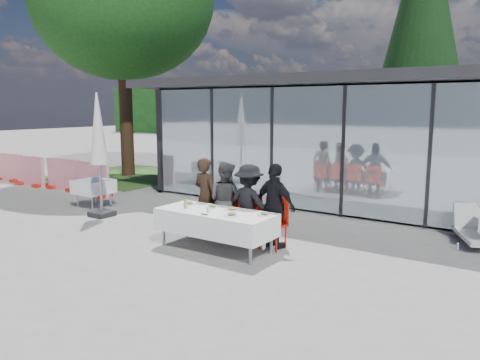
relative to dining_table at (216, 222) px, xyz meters
name	(u,v)px	position (x,y,z in m)	size (l,w,h in m)	color
ground	(204,254)	(-0.02, -0.33, -0.54)	(90.00, 90.00, 0.00)	gray
pavilion	(428,124)	(1.98, 7.83, 1.61)	(14.80, 8.80, 3.44)	gray
treeline	(434,113)	(-2.02, 27.67, 1.66)	(62.50, 2.00, 4.40)	#113812
dining_table	(216,222)	(0.00, 0.00, 0.00)	(2.26, 0.96, 0.75)	white
diner_a	(205,196)	(-0.82, 0.73, 0.28)	(0.59, 0.59, 1.63)	#312116
diner_chair_a	(206,209)	(-0.82, 0.75, 0.00)	(0.44, 0.44, 0.97)	red
diner_b	(226,201)	(-0.29, 0.73, 0.25)	(0.77, 0.77, 1.58)	#454545
diner_chair_b	(226,212)	(-0.29, 0.75, 0.00)	(0.44, 0.44, 0.97)	red
diner_c	(249,204)	(0.27, 0.73, 0.25)	(1.01, 1.01, 1.57)	black
diner_chair_c	(249,216)	(0.27, 0.75, 0.00)	(0.44, 0.44, 0.97)	red
diner_d	(275,206)	(0.86, 0.73, 0.28)	(0.95, 0.95, 1.63)	black
diner_chair_d	(275,220)	(0.86, 0.75, 0.00)	(0.44, 0.44, 0.97)	red
plate_a	(189,204)	(-0.76, 0.14, 0.24)	(0.28, 0.28, 0.07)	white
plate_b	(212,206)	(-0.22, 0.18, 0.24)	(0.28, 0.28, 0.07)	white
plate_c	(232,209)	(0.24, 0.20, 0.24)	(0.28, 0.28, 0.07)	white
plate_d	(265,214)	(0.95, 0.21, 0.24)	(0.28, 0.28, 0.07)	white
plate_extra	(232,215)	(0.49, -0.17, 0.24)	(0.28, 0.28, 0.07)	white
juice_bottle	(185,204)	(-0.63, -0.12, 0.30)	(0.06, 0.06, 0.17)	#98B94D
drinking_glasses	(208,210)	(-0.04, -0.16, 0.26)	(0.07, 0.07, 0.10)	silver
folded_eyeglasses	(204,214)	(0.02, -0.36, 0.22)	(0.14, 0.03, 0.01)	black
spare_table_left	(94,187)	(-4.96, 1.17, 0.02)	(0.86, 0.86, 0.74)	white
market_umbrella	(98,137)	(-3.96, 0.60, 1.42)	(0.50, 0.50, 3.00)	black
construction_barriers	(19,171)	(-10.33, 2.29, -0.10)	(9.40, 0.60, 1.00)	red
lounger	(475,230)	(3.98, 3.21, -0.28)	(1.09, 1.46, 0.72)	silver
deciduous_tree	(122,1)	(-8.52, 5.67, 5.94)	(7.04, 6.40, 9.38)	#382316
conifer_tree	(423,19)	(0.48, 12.67, 5.45)	(4.00, 4.00, 10.50)	#382316
grass_patch	(129,175)	(-8.52, 5.67, -0.53)	(5.00, 5.00, 0.02)	#385926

